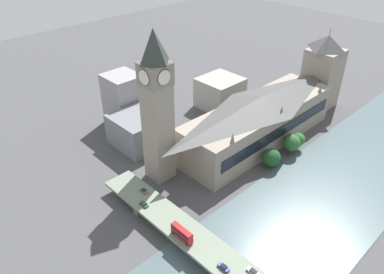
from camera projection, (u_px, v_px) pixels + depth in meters
ground_plane at (273, 159)px, 197.12m from camera, size 600.00×600.00×0.00m
river_water at (333, 189)px, 176.33m from camera, size 55.89×360.00×0.30m
parliament_hall at (259, 119)px, 204.98m from camera, size 28.93×100.33×27.55m
clock_tower at (157, 104)px, 164.53m from camera, size 12.11×12.11×72.99m
victoria_tower at (322, 72)px, 237.23m from camera, size 19.47×19.47×50.64m
road_bridge at (233, 271)px, 131.87m from camera, size 143.79×13.48×5.87m
double_decker_bus_mid at (182, 233)px, 141.70m from camera, size 10.17×2.51×4.95m
car_northbound_mid at (253, 272)px, 129.28m from camera, size 4.70×1.83×1.49m
car_northbound_tail at (144, 191)px, 165.46m from camera, size 4.01×1.91×1.35m
car_southbound_lead at (144, 204)px, 158.07m from camera, size 4.25×1.93×1.42m
car_southbound_mid at (224, 267)px, 130.86m from camera, size 4.51×1.87×1.43m
city_block_west at (124, 99)px, 221.53m from camera, size 19.87×18.47×31.04m
city_block_center at (220, 93)px, 242.52m from camera, size 24.10×25.10×19.59m
city_block_east at (139, 130)px, 205.13m from camera, size 27.13×25.49×17.43m
tree_embankment_near at (291, 143)px, 197.01m from camera, size 9.21×9.21×11.85m
tree_embankment_mid at (271, 158)px, 187.56m from camera, size 9.46×9.46×10.85m
tree_embankment_far at (298, 139)px, 201.63m from camera, size 7.30×7.30×9.89m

